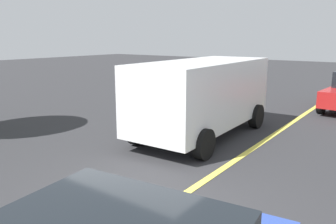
{
  "coord_description": "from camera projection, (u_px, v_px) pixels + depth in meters",
  "views": [
    {
      "loc": [
        -4.0,
        -3.17,
        2.85
      ],
      "look_at": [
        1.81,
        1.06,
        1.27
      ],
      "focal_mm": 36.16,
      "sensor_mm": 36.0,
      "label": 1
    }
  ],
  "objects": [
    {
      "name": "ground_plane",
      "position": [
        156.0,
        214.0,
        5.59
      ],
      "size": [
        80.0,
        80.0,
        0.0
      ],
      "primitive_type": "plane",
      "color": "#2D2D30"
    },
    {
      "name": "lane_marking_centre",
      "position": [
        234.0,
        161.0,
        7.96
      ],
      "size": [
        28.0,
        0.16,
        0.01
      ],
      "primitive_type": "cube",
      "color": "#E0D14C"
    },
    {
      "name": "white_van",
      "position": [
        203.0,
        93.0,
        9.82
      ],
      "size": [
        5.26,
        2.39,
        2.2
      ],
      "color": "white",
      "rests_on": "ground_plane"
    }
  ]
}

